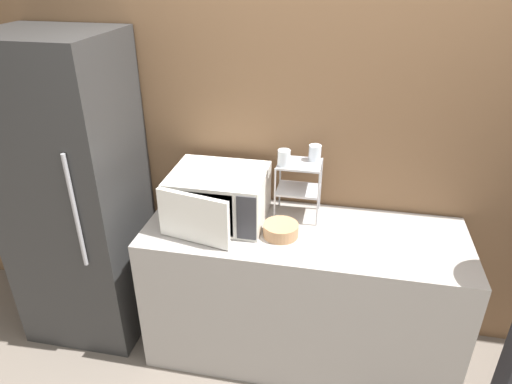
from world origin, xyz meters
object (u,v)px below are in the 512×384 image
at_px(refrigerator, 76,196).
at_px(glass_back_right, 315,153).
at_px(microwave, 218,197).
at_px(bowl, 281,230).
at_px(dish_rack, 299,178).
at_px(glass_front_left, 284,158).

bearing_deg(refrigerator, glass_back_right, 8.54).
bearing_deg(microwave, refrigerator, -178.41).
relative_size(glass_back_right, bowl, 0.47).
height_order(microwave, dish_rack, dish_rack).
distance_m(glass_front_left, refrigerator, 1.30).
distance_m(glass_front_left, bowl, 0.40).
xyz_separation_m(dish_rack, glass_back_right, (0.08, 0.05, 0.14)).
relative_size(glass_front_left, glass_back_right, 1.00).
distance_m(glass_back_right, bowl, 0.48).
relative_size(dish_rack, glass_back_right, 3.71).
height_order(dish_rack, refrigerator, refrigerator).
distance_m(microwave, refrigerator, 0.90).
bearing_deg(refrigerator, bowl, -3.63).
relative_size(microwave, glass_front_left, 5.99).
bearing_deg(bowl, refrigerator, 176.37).
distance_m(microwave, bowl, 0.41).
bearing_deg(bowl, microwave, 164.52).
bearing_deg(glass_back_right, microwave, -160.24).
distance_m(dish_rack, glass_back_right, 0.17).
xyz_separation_m(microwave, bowl, (0.38, -0.11, -0.11)).
bearing_deg(dish_rack, refrigerator, -173.22).
bearing_deg(bowl, glass_back_right, 64.38).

